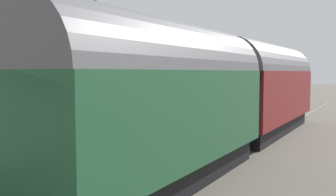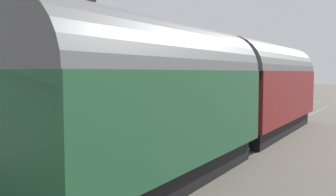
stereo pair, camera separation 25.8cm
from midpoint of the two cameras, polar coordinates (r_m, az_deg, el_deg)
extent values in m
plane|color=#4C473F|center=(12.93, 4.22, -8.99)|extent=(160.00, 160.00, 0.00)
cube|color=#A39B8C|center=(15.19, -9.66, -5.29)|extent=(32.00, 6.25, 0.91)
cube|color=beige|center=(13.34, -0.24, -4.53)|extent=(32.00, 0.36, 0.02)
cube|color=gray|center=(12.25, 11.00, -9.46)|extent=(52.00, 0.08, 0.14)
cube|color=gray|center=(12.83, 4.94, -8.77)|extent=(52.00, 0.08, 0.14)
cube|color=black|center=(17.94, 15.83, -4.28)|extent=(8.68, 2.29, 0.70)
cube|color=maroon|center=(17.78, 15.93, 0.51)|extent=(9.44, 2.70, 2.30)
cylinder|color=#515154|center=(17.75, 16.00, 4.22)|extent=(9.44, 2.65, 2.65)
cube|color=black|center=(18.20, 11.83, 1.57)|extent=(8.02, 0.03, 0.80)
cylinder|color=black|center=(20.64, 18.10, -3.22)|extent=(0.70, 2.16, 0.70)
cylinder|color=black|center=(15.28, 12.76, -5.69)|extent=(0.70, 2.16, 0.70)
cube|color=black|center=(22.34, 19.43, 2.20)|extent=(0.04, 2.16, 0.90)
cylinder|color=#F2EDCC|center=(22.41, 19.38, -0.30)|extent=(0.06, 0.24, 0.24)
cube|color=red|center=(22.49, 19.37, -1.45)|extent=(0.16, 2.56, 0.24)
cube|color=black|center=(9.47, -1.17, -11.73)|extent=(7.75, 2.29, 0.70)
cube|color=#1E4C2D|center=(9.18, -1.18, -2.69)|extent=(8.43, 2.70, 2.30)
cylinder|color=#515154|center=(9.11, -1.19, 4.51)|extent=(8.43, 2.65, 2.65)
cube|color=black|center=(9.96, -7.73, -0.51)|extent=(7.16, 0.03, 0.80)
cylinder|color=black|center=(11.60, 5.86, -8.77)|extent=(0.70, 2.16, 0.70)
cube|color=#47423D|center=(12.33, -23.53, 12.92)|extent=(6.07, 1.89, 2.03)
cube|color=teal|center=(11.07, -24.14, -1.28)|extent=(0.90, 0.06, 2.10)
cube|color=teal|center=(11.85, -18.57, 2.36)|extent=(0.80, 0.05, 1.10)
cube|color=teal|center=(20.05, 3.58, -0.33)|extent=(1.41, 0.43, 0.06)
cube|color=teal|center=(19.94, 4.03, 0.31)|extent=(1.40, 0.14, 0.40)
cube|color=black|center=(19.59, 2.75, -1.10)|extent=(0.07, 0.36, 0.44)
cube|color=black|center=(20.55, 4.36, -0.86)|extent=(0.07, 0.36, 0.44)
cube|color=teal|center=(21.96, 5.84, 0.06)|extent=(1.41, 0.44, 0.06)
cube|color=teal|center=(21.87, 6.27, 0.64)|extent=(1.40, 0.14, 0.40)
cube|color=black|center=(21.48, 5.20, -0.65)|extent=(0.07, 0.36, 0.44)
cube|color=black|center=(22.49, 6.44, -0.44)|extent=(0.07, 0.36, 0.44)
cube|color=teal|center=(16.01, -4.89, -1.49)|extent=(1.40, 0.40, 0.06)
cube|color=teal|center=(15.88, -4.38, -0.70)|extent=(1.40, 0.11, 0.40)
cube|color=black|center=(15.59, -6.13, -2.50)|extent=(0.06, 0.36, 0.44)
cube|color=black|center=(16.48, -3.70, -2.12)|extent=(0.06, 0.36, 0.44)
cone|color=teal|center=(21.61, 3.15, -0.79)|extent=(0.45, 0.45, 0.30)
cylinder|color=teal|center=(21.62, 3.15, -1.11)|extent=(0.25, 0.25, 0.06)
ellipsoid|color=#4C8C2D|center=(21.59, 3.15, 0.07)|extent=(0.49, 0.49, 0.44)
cone|color=#DF4A7B|center=(21.57, 3.15, 0.53)|extent=(0.11, 0.11, 0.20)
cone|color=black|center=(16.96, -7.27, -2.21)|extent=(0.48, 0.48, 0.30)
cylinder|color=black|center=(16.98, -7.26, -2.60)|extent=(0.26, 0.26, 0.06)
ellipsoid|color=olive|center=(16.93, -7.28, -1.00)|extent=(0.60, 0.60, 0.69)
cone|color=#B23C43|center=(16.91, -7.29, -0.29)|extent=(0.12, 0.12, 0.24)
cylinder|color=#9E5138|center=(9.69, -21.88, -7.35)|extent=(0.52, 0.52, 0.30)
ellipsoid|color=#2D7233|center=(9.63, -21.94, -5.36)|extent=(0.55, 0.55, 0.55)
cone|color=#BA247D|center=(9.60, -21.97, -4.23)|extent=(0.13, 0.13, 0.22)
cylinder|color=black|center=(16.31, 5.20, 2.15)|extent=(0.10, 0.10, 2.91)
cylinder|color=black|center=(16.32, 5.23, 6.73)|extent=(0.05, 0.50, 0.05)
cube|color=beige|center=(16.33, 5.24, 7.75)|extent=(0.24, 0.24, 0.32)
cone|color=black|center=(16.35, 5.24, 8.52)|extent=(0.32, 0.32, 0.14)
cylinder|color=#4C3828|center=(28.11, -20.45, 0.86)|extent=(0.25, 0.25, 2.86)
ellipsoid|color=#3D8438|center=(28.08, -20.58, 5.88)|extent=(2.82, 2.42, 2.95)
camera|label=1|loc=(0.13, -89.48, 0.04)|focal=37.65mm
camera|label=2|loc=(0.13, 90.52, -0.04)|focal=37.65mm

